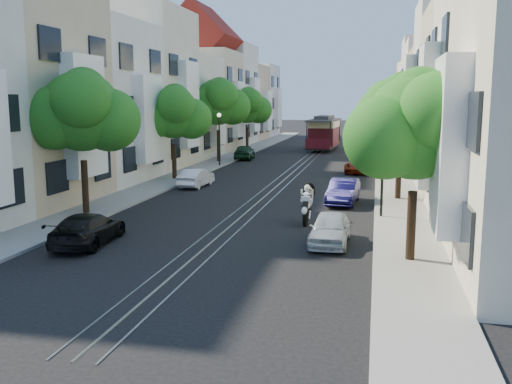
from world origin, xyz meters
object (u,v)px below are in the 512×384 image
Objects in this scene: tree_w_b at (174,114)px; parked_car_w_mid at (196,178)px; tree_e_d at (392,105)px; parked_car_e_far at (362,165)px; parked_car_e_near at (330,229)px; tree_w_c at (219,103)px; cable_car at (324,132)px; sportbike_rider at (307,201)px; tree_w_d at (248,107)px; parked_car_e_mid at (343,192)px; parked_car_w_far at (244,152)px; tree_w_a at (82,113)px; tree_e_b at (402,111)px; tree_e_a at (418,130)px; parked_car_w_near at (88,229)px; lamp_east at (383,156)px; lamp_west at (219,131)px; tree_e_c at (396,110)px.

parked_car_w_mid is at bearing -48.37° from tree_w_b.
tree_e_d reaches higher than tree_w_b.
parked_car_e_near is at bearing -84.19° from parked_car_e_far.
cable_car is at bearing 61.56° from tree_w_c.
tree_w_d is at bearing 105.93° from sportbike_rider.
parked_car_w_far reaches higher than parked_car_e_mid.
tree_w_a reaches higher than parked_car_w_mid.
tree_w_d is at bearing 160.85° from tree_e_d.
cable_car reaches higher than parked_car_e_near.
tree_e_b is 22.00m from tree_e_d.
tree_e_a is 12.26m from parked_car_w_near.
lamp_east is at bearing -36.58° from tree_w_b.
tree_w_a reaches higher than parked_car_w_far.
parked_car_e_mid is at bearing 90.72° from parked_car_e_near.
cable_car is at bearing 99.39° from lamp_east.
lamp_east is at bearing -55.01° from lamp_west.
parked_car_e_far is (12.12, -15.54, -4.00)m from tree_w_d.
lamp_west is at bearing -146.50° from tree_e_d.
parked_car_e_mid is at bearing -102.84° from tree_e_c.
tree_e_c is 18.43m from sportbike_rider.
parked_car_e_far is (12.12, 6.46, -3.79)m from tree_w_b.
cable_car is 2.51× the size of parked_car_w_mid.
lamp_east is 1.06× the size of parked_car_w_far.
tree_w_d is 1.57× the size of lamp_east.
parked_car_e_far is at bearing 94.60° from lamp_east.
parked_car_e_near is 1.00× the size of parked_car_w_mid.
tree_w_c is at bearing 114.56° from parked_car_e_near.
parked_car_w_mid is (1.45, -10.61, -2.27)m from lamp_west.
parked_car_w_near is 1.18× the size of parked_car_w_mid.
tree_e_a reaches higher than lamp_east.
tree_e_d is at bearing 90.00° from tree_e_b.
tree_w_a is 1.91× the size of parked_car_e_near.
tree_w_d is 0.74× the size of cable_car.
tree_e_a is at bearing 133.19° from parked_car_w_mid.
tree_e_b is at bearing -43.85° from lamp_west.
lamp_west is (-13.56, 25.02, -1.55)m from tree_e_a.
lamp_east reaches higher than parked_car_w_far.
tree_e_b is 30.60m from tree_w_d.
tree_e_d reaches higher than sportbike_rider.
tree_w_c is 1.73× the size of parked_car_w_near.
parked_car_w_near is at bearing -134.18° from tree_e_b.
tree_e_a is at bearing -77.10° from parked_car_e_far.
tree_e_b reaches higher than parked_car_e_mid.
parked_car_e_far is at bearing 101.26° from tree_e_b.
sportbike_rider is at bearing -73.03° from tree_w_d.
sportbike_rider is 0.63× the size of parked_car_e_near.
parked_car_e_mid is (0.00, 8.56, 0.04)m from parked_car_e_near.
parked_car_e_mid is (11.54, -17.55, -4.43)m from tree_w_c.
parked_car_w_mid is 0.89× the size of parked_car_w_far.
tree_e_c is 1.00× the size of tree_w_d.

